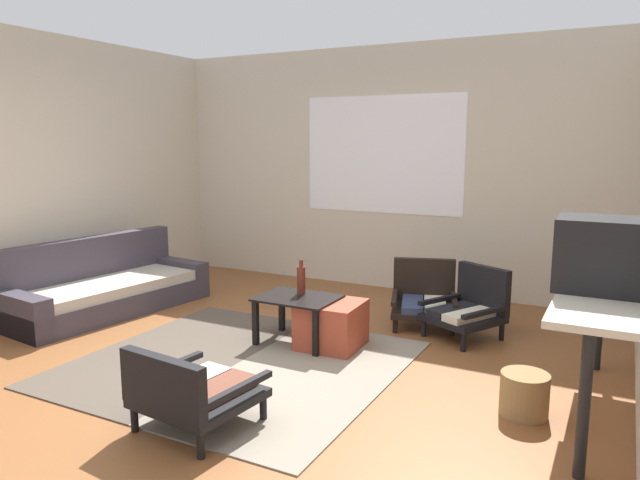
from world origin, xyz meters
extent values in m
plane|color=brown|center=(0.00, 0.00, 0.00)|extent=(7.80, 7.80, 0.00)
cube|color=beige|center=(0.00, 3.06, 1.35)|extent=(5.60, 0.12, 2.70)
cube|color=white|center=(0.00, 3.00, 1.51)|extent=(1.85, 0.01, 1.29)
cube|color=beige|center=(-2.66, 0.30, 1.35)|extent=(0.12, 6.60, 2.70)
cube|color=#4C4238|center=(-0.63, 0.27, 0.01)|extent=(1.15, 2.22, 0.01)
cube|color=gray|center=(0.52, 0.27, 0.01)|extent=(1.15, 2.22, 0.01)
cube|color=#38333D|center=(-1.98, 0.82, 0.11)|extent=(1.00, 2.04, 0.22)
cube|color=#B2A899|center=(-1.95, 0.81, 0.27)|extent=(0.88, 1.85, 0.10)
cube|color=#38333D|center=(-2.30, 0.86, 0.41)|extent=(0.38, 1.97, 0.60)
cube|color=#38333D|center=(-1.88, 1.70, 0.19)|extent=(0.78, 0.27, 0.38)
cube|color=#38333D|center=(-2.09, -0.07, 0.19)|extent=(0.78, 0.27, 0.38)
cube|color=black|center=(0.11, 0.88, 0.39)|extent=(0.64, 0.49, 0.02)
cube|color=black|center=(-0.17, 1.09, 0.19)|extent=(0.04, 0.04, 0.38)
cube|color=black|center=(0.39, 1.09, 0.19)|extent=(0.04, 0.04, 0.38)
cube|color=black|center=(-0.17, 0.68, 0.19)|extent=(0.04, 0.04, 0.38)
cube|color=black|center=(0.39, 0.68, 0.19)|extent=(0.04, 0.04, 0.38)
cylinder|color=black|center=(1.20, 1.67, 0.06)|extent=(0.04, 0.04, 0.12)
cylinder|color=black|center=(0.73, 1.52, 0.06)|extent=(0.04, 0.04, 0.12)
cylinder|color=black|center=(1.05, 2.13, 0.06)|extent=(0.04, 0.04, 0.12)
cylinder|color=black|center=(0.58, 1.98, 0.06)|extent=(0.04, 0.04, 0.12)
cube|color=black|center=(0.89, 1.83, 0.15)|extent=(0.72, 0.71, 0.05)
cube|color=silver|center=(0.99, 1.84, 0.20)|extent=(0.34, 0.54, 0.06)
cube|color=#2D3856|center=(0.80, 1.78, 0.20)|extent=(0.34, 0.54, 0.06)
cube|color=black|center=(0.81, 2.06, 0.37)|extent=(0.56, 0.25, 0.40)
cube|color=black|center=(1.14, 1.91, 0.26)|extent=(0.22, 0.55, 0.04)
cube|color=black|center=(0.64, 1.74, 0.26)|extent=(0.22, 0.55, 0.04)
cylinder|color=black|center=(0.08, -0.34, 0.08)|extent=(0.04, 0.04, 0.15)
cylinder|color=black|center=(0.61, -0.40, 0.08)|extent=(0.04, 0.04, 0.15)
cylinder|color=black|center=(0.02, -0.86, 0.08)|extent=(0.04, 0.04, 0.15)
cylinder|color=black|center=(0.55, -0.92, 0.08)|extent=(0.04, 0.04, 0.15)
cube|color=black|center=(0.31, -0.63, 0.18)|extent=(0.67, 0.66, 0.05)
cube|color=beige|center=(0.21, -0.60, 0.23)|extent=(0.26, 0.56, 0.06)
cube|color=brown|center=(0.42, -0.62, 0.23)|extent=(0.26, 0.56, 0.06)
cube|color=black|center=(0.28, -0.90, 0.36)|extent=(0.62, 0.13, 0.31)
cube|color=black|center=(0.03, -0.60, 0.29)|extent=(0.11, 0.60, 0.04)
cube|color=black|center=(0.60, -0.66, 0.29)|extent=(0.11, 0.60, 0.04)
cylinder|color=black|center=(1.38, 1.33, 0.08)|extent=(0.04, 0.04, 0.15)
cylinder|color=black|center=(0.98, 1.54, 0.08)|extent=(0.04, 0.04, 0.15)
cylinder|color=black|center=(1.60, 1.75, 0.08)|extent=(0.04, 0.04, 0.15)
cylinder|color=black|center=(1.20, 1.96, 0.08)|extent=(0.04, 0.04, 0.15)
cube|color=black|center=(1.29, 1.65, 0.18)|extent=(0.72, 0.73, 0.05)
cube|color=beige|center=(1.36, 1.59, 0.23)|extent=(0.38, 0.52, 0.06)
cube|color=black|center=(1.20, 1.67, 0.23)|extent=(0.38, 0.52, 0.06)
cube|color=black|center=(1.41, 1.86, 0.40)|extent=(0.50, 0.31, 0.40)
cube|color=black|center=(1.51, 1.53, 0.29)|extent=(0.30, 0.51, 0.04)
cube|color=black|center=(1.08, 1.76, 0.29)|extent=(0.30, 0.51, 0.04)
cube|color=#993D28|center=(0.40, 0.93, 0.19)|extent=(0.50, 0.50, 0.38)
cube|color=beige|center=(2.34, 0.62, 0.78)|extent=(0.43, 1.72, 0.04)
cylinder|color=black|center=(2.34, -0.18, 0.38)|extent=(0.06, 0.06, 0.76)
cylinder|color=black|center=(2.34, 1.42, 0.38)|extent=(0.06, 0.06, 0.76)
cube|color=black|center=(2.34, 0.56, 1.01)|extent=(0.49, 0.43, 0.43)
cube|color=black|center=(2.10, 0.56, 1.03)|extent=(0.01, 0.33, 0.30)
cylinder|color=#A87047|center=(2.34, 0.92, 0.90)|extent=(0.18, 0.18, 0.20)
cylinder|color=#A87047|center=(2.34, 0.92, 1.07)|extent=(0.07, 0.07, 0.14)
cylinder|color=#5B2319|center=(0.09, 0.98, 0.52)|extent=(0.07, 0.07, 0.23)
cylinder|color=#5B2319|center=(0.09, 0.98, 0.66)|extent=(0.03, 0.03, 0.06)
cylinder|color=olive|center=(1.99, 0.40, 0.13)|extent=(0.29, 0.29, 0.27)
camera|label=1|loc=(2.45, -3.18, 1.66)|focal=33.00mm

